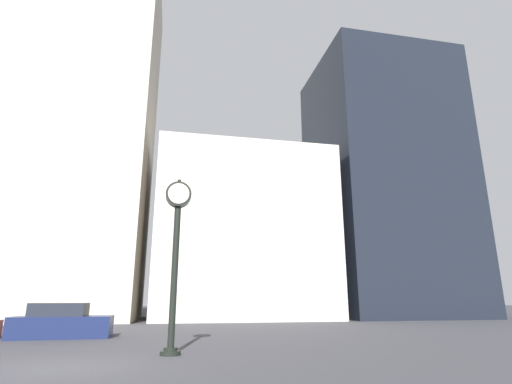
% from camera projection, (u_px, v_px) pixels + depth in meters
% --- Properties ---
extents(ground_plane, '(200.00, 200.00, 0.00)m').
position_uv_depth(ground_plane, '(57.00, 368.00, 9.39)').
color(ground_plane, '#38383D').
extents(building_tall_tower, '(15.21, 12.00, 31.85)m').
position_uv_depth(building_tall_tower, '(61.00, 129.00, 34.73)').
color(building_tall_tower, '#BCB29E').
rests_on(building_tall_tower, ground_plane).
extents(building_storefront_row, '(14.52, 12.00, 13.97)m').
position_uv_depth(building_storefront_row, '(240.00, 237.00, 35.53)').
color(building_storefront_row, beige).
rests_on(building_storefront_row, ground_plane).
extents(building_glass_modern, '(12.82, 12.00, 25.57)m').
position_uv_depth(building_glass_modern, '(384.00, 184.00, 39.90)').
color(building_glass_modern, black).
rests_on(building_glass_modern, ground_plane).
extents(street_clock, '(0.81, 0.60, 5.34)m').
position_uv_depth(street_clock, '(176.00, 239.00, 12.46)').
color(street_clock, black).
rests_on(street_clock, ground_plane).
extents(car_navy, '(3.99, 1.94, 1.43)m').
position_uv_depth(car_navy, '(62.00, 323.00, 16.96)').
color(car_navy, '#19234C').
rests_on(car_navy, ground_plane).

